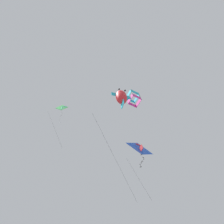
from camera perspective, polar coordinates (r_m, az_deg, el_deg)
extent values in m
cube|color=green|center=(45.53, -7.39, 0.64)|extent=(1.34, 0.72, 1.42)
cylinder|color=blue|center=(45.52, -7.38, 0.68)|extent=(0.15, 0.86, 1.53)
cylinder|color=blue|center=(45.65, -7.38, 0.71)|extent=(1.00, 0.75, 0.03)
cylinder|color=#47474C|center=(44.60, -7.40, 0.26)|extent=(0.02, 0.01, 0.26)
cube|color=white|center=(44.51, -7.41, 0.15)|extent=(0.16, 0.08, 0.06)
cylinder|color=#47474C|center=(44.42, -7.40, 0.03)|extent=(0.01, 0.06, 0.26)
cube|color=white|center=(44.33, -7.39, -0.09)|extent=(0.15, 0.11, 0.06)
cylinder|color=#47474C|center=(44.24, -7.35, -0.21)|extent=(0.03, 0.09, 0.26)
cube|color=white|center=(44.14, -7.32, -0.33)|extent=(0.17, 0.04, 0.06)
cylinder|color=#47474C|center=(44.04, -7.40, -0.42)|extent=(0.01, 0.11, 0.26)
cube|color=white|center=(43.94, -7.48, -0.51)|extent=(0.17, 0.05, 0.06)
cylinder|color=#47474C|center=(43.84, -7.54, -0.62)|extent=(0.02, 0.07, 0.26)
cube|color=white|center=(43.75, -7.60, -0.73)|extent=(0.09, 0.16, 0.06)
cylinder|color=#47474C|center=(43.64, -7.63, -0.82)|extent=(0.05, 0.05, 0.26)
cube|color=white|center=(43.54, -7.66, -0.92)|extent=(0.14, 0.12, 0.06)
cylinder|color=#47474C|center=(43.44, -7.69, -1.03)|extent=(0.01, 0.03, 0.26)
cube|color=white|center=(43.35, -7.72, -1.14)|extent=(0.17, 0.05, 0.06)
cylinder|color=#47474C|center=(43.28, -7.69, -1.30)|extent=(0.06, 0.11, 0.26)
cube|color=white|center=(43.21, -7.66, -1.46)|extent=(0.03, 0.17, 0.06)
cylinder|color=#47474C|center=(43.13, -7.63, -1.59)|extent=(0.01, 0.08, 0.26)
cube|color=white|center=(43.04, -7.60, -1.72)|extent=(0.15, 0.12, 0.06)
cylinder|color=#47474C|center=(43.84, -8.39, -2.54)|extent=(2.34, 0.42, 4.49)
pyramid|color=blue|center=(36.10, 4.10, -5.35)|extent=(2.23, 0.70, 1.36)
cube|color=red|center=(35.91, 4.26, -5.35)|extent=(0.13, 0.68, 0.75)
cube|color=red|center=(36.58, 3.92, -4.82)|extent=(0.55, 0.14, 0.15)
cylinder|color=#47474C|center=(35.46, 4.33, -6.12)|extent=(0.03, 0.02, 0.24)
cube|color=black|center=(35.37, 4.34, -6.26)|extent=(0.12, 0.15, 0.06)
cylinder|color=#47474C|center=(35.34, 4.47, -6.46)|extent=(0.06, 0.19, 0.25)
cube|color=black|center=(35.31, 4.60, -6.67)|extent=(0.16, 0.09, 0.06)
cylinder|color=#47474C|center=(35.21, 4.64, -6.79)|extent=(0.07, 0.03, 0.24)
cube|color=black|center=(35.12, 4.69, -6.92)|extent=(0.13, 0.14, 0.06)
cylinder|color=#47474C|center=(35.04, 4.57, -7.07)|extent=(0.08, 0.16, 0.24)
cube|color=black|center=(34.95, 4.45, -7.22)|extent=(0.10, 0.16, 0.06)
cylinder|color=#47474C|center=(34.84, 4.39, -7.33)|extent=(0.06, 0.13, 0.24)
cube|color=black|center=(34.72, 4.33, -7.43)|extent=(0.04, 0.17, 0.06)
cylinder|color=#47474C|center=(34.64, 4.24, -7.58)|extent=(0.06, 0.12, 0.24)
cube|color=black|center=(34.56, 4.15, -7.74)|extent=(0.15, 0.12, 0.06)
cylinder|color=#47474C|center=(34.48, 4.19, -7.88)|extent=(0.04, 0.04, 0.24)
cube|color=black|center=(34.40, 4.24, -8.02)|extent=(0.12, 0.15, 0.06)
cylinder|color=#47474C|center=(34.96, 3.94, -9.74)|extent=(2.15, 0.31, 4.27)
ellipsoid|color=red|center=(33.85, 1.38, 2.19)|extent=(1.15, 1.38, 2.18)
cube|color=#1EB2C6|center=(34.18, 2.19, 2.20)|extent=(0.74, 0.24, 0.46)
cube|color=#1EB2C6|center=(33.97, 0.50, 2.59)|extent=(0.74, 0.24, 0.46)
cube|color=#1EB2C6|center=(32.80, 1.55, 1.19)|extent=(0.16, 0.76, 0.76)
sphere|color=black|center=(34.32, 1.92, 3.17)|extent=(0.18, 0.21, 0.19)
sphere|color=black|center=(34.21, 1.04, 3.38)|extent=(0.18, 0.21, 0.19)
cylinder|color=#47474C|center=(31.09, 0.16, -6.25)|extent=(3.91, 0.08, 7.91)
cube|color=#1EB2C6|center=(45.31, 3.40, 2.90)|extent=(1.14, 0.32, 0.59)
cube|color=#1EB2C6|center=(45.65, 2.68, 1.76)|extent=(1.14, 0.32, 0.59)
cube|color=#1EB2C6|center=(45.69, 3.63, 2.05)|extent=(0.18, 1.24, 0.87)
cube|color=#1EB2C6|center=(45.27, 2.44, 2.60)|extent=(0.18, 1.24, 0.87)
cube|color=#DB2D93|center=(44.32, 3.66, 2.26)|extent=(1.14, 0.32, 0.59)
cube|color=#DB2D93|center=(44.68, 2.93, 1.10)|extent=(1.14, 0.32, 0.59)
cube|color=#DB2D93|center=(44.71, 3.90, 1.40)|extent=(0.18, 1.24, 0.87)
cube|color=#DB2D93|center=(44.29, 2.68, 1.96)|extent=(0.18, 1.24, 0.87)
cylinder|color=#332D28|center=(45.03, 4.13, 2.30)|extent=(0.10, 0.52, 1.75)
cylinder|color=#332D28|center=(44.61, 2.92, 2.86)|extent=(0.10, 0.52, 1.75)
cylinder|color=#332D28|center=(45.38, 3.40, 1.16)|extent=(0.10, 0.52, 1.75)
cylinder|color=#332D28|center=(44.96, 2.20, 1.71)|extent=(0.10, 0.52, 1.75)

